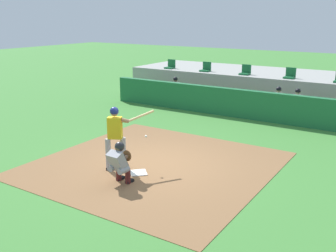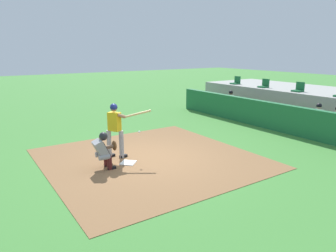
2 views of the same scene
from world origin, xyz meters
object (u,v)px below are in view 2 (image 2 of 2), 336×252
at_px(catcher_crouched, 104,149).
at_px(home_plate, 128,163).
at_px(dugout_player_1, 316,118).
at_px(stadium_seat_0, 236,82).
at_px(dugout_player_0, 229,102).
at_px(dugout_player_2, 335,122).
at_px(stadium_seat_1, 264,85).
at_px(stadium_seat_2, 299,89).
at_px(batter_at_plate, 116,127).

bearing_deg(catcher_crouched, home_plate, 90.46).
xyz_separation_m(dugout_player_1, stadium_seat_0, (-6.61, 2.03, 0.86)).
xyz_separation_m(dugout_player_0, dugout_player_1, (5.11, 0.00, 0.00)).
xyz_separation_m(catcher_crouched, stadium_seat_0, (-5.42, 10.94, 0.93)).
bearing_deg(dugout_player_2, stadium_seat_1, 158.77).
relative_size(dugout_player_0, stadium_seat_1, 2.71).
bearing_deg(stadium_seat_2, dugout_player_0, -144.30).
bearing_deg(stadium_seat_1, dugout_player_0, -108.10).
height_order(batter_at_plate, dugout_player_1, batter_at_plate).
distance_m(dugout_player_1, dugout_player_2, 0.79).
height_order(batter_at_plate, stadium_seat_2, stadium_seat_2).
xyz_separation_m(dugout_player_1, dugout_player_2, (0.79, 0.00, 0.00)).
xyz_separation_m(dugout_player_0, stadium_seat_2, (2.83, 2.03, 0.86)).
xyz_separation_m(home_plate, stadium_seat_0, (-5.42, 10.18, 1.51)).
height_order(batter_at_plate, stadium_seat_0, stadium_seat_0).
xyz_separation_m(batter_at_plate, stadium_seat_1, (-2.57, 10.25, 0.50)).
relative_size(home_plate, stadium_seat_2, 0.92).
xyz_separation_m(stadium_seat_0, stadium_seat_1, (2.17, 0.00, 0.00)).
relative_size(home_plate, batter_at_plate, 0.24).
bearing_deg(dugout_player_1, dugout_player_2, 0.00).
bearing_deg(stadium_seat_2, dugout_player_1, -41.78).
distance_m(batter_at_plate, catcher_crouched, 1.07).
distance_m(batter_at_plate, stadium_seat_2, 10.27).
bearing_deg(dugout_player_1, stadium_seat_0, 162.89).
bearing_deg(batter_at_plate, dugout_player_0, 111.48).
distance_m(batter_at_plate, dugout_player_1, 8.43).
bearing_deg(stadium_seat_1, stadium_seat_2, 0.00).
bearing_deg(stadium_seat_0, catcher_crouched, -63.64).
relative_size(dugout_player_2, stadium_seat_0, 2.71).
distance_m(dugout_player_0, stadium_seat_2, 3.59).
height_order(dugout_player_1, stadium_seat_1, stadium_seat_1).
relative_size(catcher_crouched, stadium_seat_1, 3.31).
xyz_separation_m(dugout_player_0, stadium_seat_0, (-1.50, 2.03, 0.86)).
bearing_deg(dugout_player_1, dugout_player_0, 180.00).
distance_m(dugout_player_0, dugout_player_2, 5.90).
height_order(dugout_player_0, dugout_player_2, same).
distance_m(dugout_player_1, stadium_seat_1, 4.96).
height_order(catcher_crouched, dugout_player_0, dugout_player_0).
bearing_deg(stadium_seat_2, stadium_seat_1, 180.00).
height_order(stadium_seat_0, stadium_seat_1, same).
bearing_deg(batter_at_plate, stadium_seat_1, 104.06).
height_order(catcher_crouched, dugout_player_2, dugout_player_2).
distance_m(dugout_player_2, stadium_seat_0, 7.73).
relative_size(catcher_crouched, stadium_seat_0, 3.31).
relative_size(batter_at_plate, stadium_seat_0, 3.76).
bearing_deg(dugout_player_0, stadium_seat_0, 126.43).
bearing_deg(home_plate, dugout_player_2, 76.28).
relative_size(dugout_player_0, dugout_player_1, 1.00).
bearing_deg(dugout_player_1, stadium_seat_1, 155.40).
bearing_deg(dugout_player_2, stadium_seat_2, 146.48).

